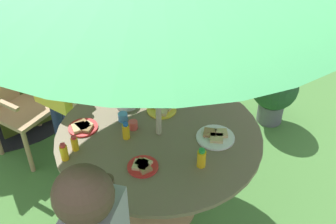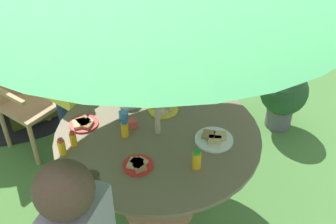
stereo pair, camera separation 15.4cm
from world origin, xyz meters
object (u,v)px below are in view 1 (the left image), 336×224
object	(u,v)px
wooden_chair	(17,96)
child_in_yellow_shirt	(54,75)
potted_plant	(274,90)
cup_far	(123,117)
plate_near_right	(215,136)
juice_bottle_center_back	(75,143)
snack_bowl	(127,101)
plate_mid_left	(143,166)
garden_table	(159,152)
cup_near	(133,125)
juice_bottle_center_front	(126,131)
juice_bottle_mid_right	(64,152)
plate_far_right	(162,109)
juice_bottle_near_left	(201,158)
plate_far_left	(83,127)

from	to	relation	value
wooden_chair	child_in_yellow_shirt	distance (m)	0.57
potted_plant	cup_far	distance (m)	1.67
plate_near_right	juice_bottle_center_back	size ratio (longest dim) A/B	2.32
snack_bowl	plate_near_right	world-z (taller)	snack_bowl
wooden_chair	plate_mid_left	distance (m)	1.56
garden_table	cup_near	size ratio (longest dim) A/B	22.12
snack_bowl	cup_far	world-z (taller)	snack_bowl
plate_mid_left	juice_bottle_center_front	xyz separation A→B (m)	(0.02, 0.30, 0.04)
garden_table	plate_near_right	xyz separation A→B (m)	(0.31, -0.21, 0.18)
juice_bottle_center_back	juice_bottle_mid_right	distance (m)	0.10
juice_bottle_center_front	potted_plant	bearing A→B (deg)	14.76
plate_far_right	juice_bottle_near_left	world-z (taller)	juice_bottle_near_left
potted_plant	plate_far_right	size ratio (longest dim) A/B	2.90
potted_plant	juice_bottle_center_back	distance (m)	2.06
wooden_chair	juice_bottle_center_front	xyz separation A→B (m)	(0.53, -1.16, 0.27)
potted_plant	plate_far_left	xyz separation A→B (m)	(-1.87, -0.21, 0.41)
child_in_yellow_shirt	plate_mid_left	xyz separation A→B (m)	(0.23, -1.09, -0.10)
plate_far_left	juice_bottle_near_left	size ratio (longest dim) A/B	1.53
plate_far_left	juice_bottle_near_left	xyz separation A→B (m)	(0.52, -0.66, 0.05)
plate_far_left	plate_far_right	bearing A→B (deg)	-5.98
plate_far_left	juice_bottle_center_front	xyz separation A→B (m)	(0.22, -0.22, 0.04)
plate_mid_left	juice_bottle_mid_right	distance (m)	0.49
garden_table	juice_bottle_mid_right	bearing A→B (deg)	176.27
wooden_chair	plate_mid_left	size ratio (longest dim) A/B	5.09
potted_plant	juice_bottle_center_back	world-z (taller)	juice_bottle_center_back
garden_table	child_in_yellow_shirt	xyz separation A→B (m)	(-0.46, 0.84, 0.29)
juice_bottle_near_left	cup_near	world-z (taller)	juice_bottle_near_left
wooden_chair	plate_far_left	bearing A→B (deg)	-103.38
juice_bottle_near_left	juice_bottle_center_front	bearing A→B (deg)	124.20
plate_far_right	snack_bowl	bearing A→B (deg)	139.52
juice_bottle_center_back	plate_far_right	bearing A→B (deg)	9.99
juice_bottle_center_back	wooden_chair	bearing A→B (deg)	100.02
plate_far_right	cup_near	bearing A→B (deg)	-160.72
wooden_chair	potted_plant	size ratio (longest dim) A/B	1.56
juice_bottle_center_front	cup_far	world-z (taller)	juice_bottle_center_front
child_in_yellow_shirt	plate_mid_left	bearing A→B (deg)	-16.57
potted_plant	wooden_chair	bearing A→B (deg)	161.53
potted_plant	plate_near_right	bearing A→B (deg)	-148.23
child_in_yellow_shirt	plate_near_right	bearing A→B (deg)	7.33
juice_bottle_mid_right	garden_table	bearing A→B (deg)	-3.73
garden_table	juice_bottle_center_front	distance (m)	0.31
juice_bottle_center_front	cup_near	bearing A→B (deg)	41.26
plate_mid_left	plate_far_right	world-z (taller)	same
plate_far_right	juice_bottle_center_front	distance (m)	0.38
plate_far_left	plate_near_right	world-z (taller)	same
cup_far	cup_near	bearing A→B (deg)	-75.74
wooden_chair	child_in_yellow_shirt	xyz separation A→B (m)	(0.27, -0.37, 0.33)
child_in_yellow_shirt	juice_bottle_near_left	bearing A→B (deg)	-4.57
wooden_chair	plate_near_right	bearing A→B (deg)	-85.07
potted_plant	child_in_yellow_shirt	size ratio (longest dim) A/B	0.45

